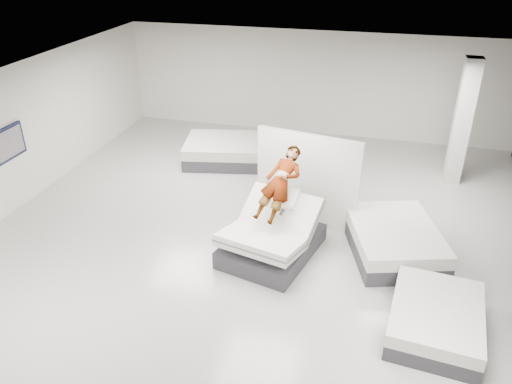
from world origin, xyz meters
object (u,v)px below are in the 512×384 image
at_px(remote, 282,212).
at_px(divider_panel, 307,180).
at_px(person, 280,193).
at_px(flat_bed_left_far, 226,151).
at_px(flat_bed_right_near, 436,319).
at_px(flat_bed_right_far, 394,240).
at_px(hero_bed, 272,237).
at_px(wall_poster, 9,143).
at_px(column, 462,122).

distance_m(remote, divider_panel, 1.51).
bearing_deg(divider_panel, person, -96.98).
xyz_separation_m(divider_panel, flat_bed_left_far, (-2.71, 2.70, -0.74)).
bearing_deg(flat_bed_right_near, remote, 154.02).
bearing_deg(flat_bed_right_far, remote, -161.04).
xyz_separation_m(hero_bed, flat_bed_left_far, (-2.27, 4.11, -0.08)).
bearing_deg(person, flat_bed_left_far, 135.57).
distance_m(remote, flat_bed_right_near, 3.28).
bearing_deg(remote, hero_bed, 171.59).
distance_m(flat_bed_left_far, wall_poster, 5.50).
bearing_deg(divider_panel, flat_bed_right_near, -36.29).
relative_size(hero_bed, divider_panel, 1.02).
bearing_deg(flat_bed_right_near, wall_poster, 168.31).
bearing_deg(column, person, -131.96).
relative_size(hero_bed, flat_bed_left_far, 0.93).
bearing_deg(column, flat_bed_left_far, -176.93).
height_order(remote, divider_panel, divider_panel).
height_order(remote, column, column).
height_order(remote, wall_poster, wall_poster).
xyz_separation_m(flat_bed_right_near, column, (0.71, 5.91, 1.34)).
relative_size(person, wall_poster, 1.74).
distance_m(remote, wall_poster, 6.40).
relative_size(remote, wall_poster, 0.15).
bearing_deg(flat_bed_left_far, divider_panel, -44.90).
distance_m(divider_panel, flat_bed_left_far, 3.89).
bearing_deg(flat_bed_right_near, column, 83.11).
xyz_separation_m(person, wall_poster, (-6.23, 0.12, 0.35)).
bearing_deg(column, flat_bed_right_near, -96.89).
distance_m(hero_bed, remote, 0.70).
relative_size(hero_bed, remote, 16.87).
bearing_deg(person, hero_bed, -90.00).
xyz_separation_m(flat_bed_right_near, flat_bed_left_far, (-5.33, 5.58, 0.05)).
bearing_deg(wall_poster, hero_bed, -3.99).
bearing_deg(flat_bed_left_far, flat_bed_right_far, -36.65).
distance_m(flat_bed_right_far, wall_poster, 8.62).
height_order(hero_bed, wall_poster, wall_poster).
height_order(hero_bed, flat_bed_right_near, hero_bed).
xyz_separation_m(person, divider_panel, (0.37, 1.10, -0.20)).
relative_size(hero_bed, person, 1.43).
bearing_deg(divider_panel, flat_bed_right_far, -9.84).
bearing_deg(person, flat_bed_right_far, 22.57).
xyz_separation_m(flat_bed_right_far, column, (1.41, 3.77, 1.30)).
xyz_separation_m(remote, wall_poster, (-6.36, 0.51, 0.54)).
relative_size(remote, flat_bed_left_far, 0.06).
bearing_deg(divider_panel, column, 53.54).
height_order(person, flat_bed_right_far, person).
relative_size(column, wall_poster, 3.37).
height_order(person, flat_bed_left_far, person).
bearing_deg(column, flat_bed_right_far, -110.57).
bearing_deg(column, hero_bed, -130.49).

